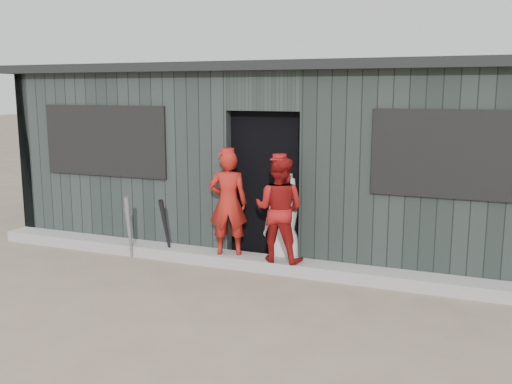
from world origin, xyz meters
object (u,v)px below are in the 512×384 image
at_px(bat_left, 129,228).
at_px(player_red_right, 279,209).
at_px(player_red_left, 228,203).
at_px(dugout, 298,155).
at_px(bat_mid, 130,232).
at_px(bat_right, 166,229).
at_px(player_grey_back, 286,221).

distance_m(bat_left, player_red_right, 2.11).
xyz_separation_m(player_red_left, dugout, (0.39, 1.69, 0.46)).
height_order(bat_mid, dugout, dugout).
height_order(bat_left, dugout, dugout).
relative_size(bat_right, player_red_right, 0.64).
height_order(bat_right, player_red_right, player_red_right).
bearing_deg(player_red_left, dugout, -122.60).
distance_m(bat_left, player_grey_back, 2.12).
height_order(bat_left, player_red_right, player_red_right).
relative_size(bat_mid, player_red_right, 0.54).
bearing_deg(player_red_left, player_red_right, 158.33).
bearing_deg(bat_right, bat_left, -160.09).
bearing_deg(dugout, player_grey_back, -78.13).
bearing_deg(bat_mid, bat_right, 10.43).
distance_m(bat_left, player_red_left, 1.43).
xyz_separation_m(bat_right, dugout, (1.28, 1.78, 0.87)).
bearing_deg(player_red_left, bat_mid, -12.25).
xyz_separation_m(bat_mid, dugout, (1.79, 1.87, 0.93)).
height_order(bat_left, bat_right, bat_left).
relative_size(bat_left, bat_right, 1.03).
xyz_separation_m(bat_mid, bat_right, (0.52, 0.10, 0.06)).
height_order(player_grey_back, dugout, dugout).
bearing_deg(dugout, bat_mid, -133.81).
distance_m(bat_mid, bat_right, 0.53).
relative_size(player_red_right, dugout, 0.16).
relative_size(bat_left, player_red_left, 0.64).
xyz_separation_m(bat_mid, player_red_left, (1.40, 0.18, 0.47)).
bearing_deg(bat_mid, player_red_left, 7.26).
bearing_deg(player_grey_back, bat_mid, -9.76).
bearing_deg(bat_right, dugout, 54.26).
distance_m(bat_right, dugout, 2.35).
bearing_deg(player_red_right, player_red_left, -1.69).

